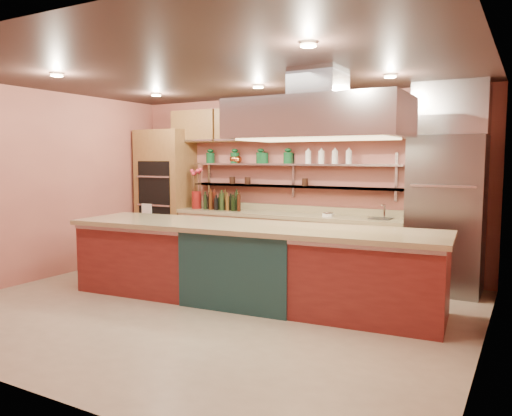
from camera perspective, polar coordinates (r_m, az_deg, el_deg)
The scene contains 21 objects.
floor at distance 6.19m, azimuth -5.25°, elevation -11.31°, with size 6.00×5.00×0.02m, color tan.
ceiling at distance 6.01m, azimuth -5.50°, elevation 15.27°, with size 6.00×5.00×0.02m, color black.
wall_back at distance 8.11m, azimuth 4.70°, elevation 2.86°, with size 6.00×0.04×2.80m, color #AC6051.
wall_front at distance 4.13m, azimuth -25.42°, elevation -0.40°, with size 6.00×0.04×2.80m, color #AC6051.
wall_left at distance 8.02m, azimuth -23.32°, elevation 2.39°, with size 0.04×5.00×2.80m, color #AC6051.
wall_right at distance 4.91m, azimuth 24.88°, elevation 0.50°, with size 0.04×5.00×2.80m, color #AC6051.
oven_stack at distance 9.16m, azimuth -10.26°, elevation 1.55°, with size 0.95×0.64×2.30m, color olive.
refrigerator at distance 7.13m, azimuth 20.88°, elevation -0.71°, with size 0.95×0.72×2.10m, color slate.
back_counter at distance 7.97m, azimuth 3.42°, elevation -3.95°, with size 3.84×0.64×0.93m, color tan.
wall_shelf_lower at distance 8.02m, azimuth 3.99°, elevation 2.48°, with size 3.60×0.26×0.03m, color #A6A8AD.
wall_shelf_upper at distance 8.01m, azimuth 4.00°, elevation 4.98°, with size 3.60×0.26×0.03m, color #A6A8AD.
upper_cabinets at distance 7.96m, azimuth 4.21°, elevation 9.66°, with size 4.60×0.36×0.55m, color olive.
range_hood at distance 5.77m, azimuth 7.08°, elevation 10.14°, with size 2.00×1.00×0.45m, color #A6A8AD.
ceiling_downlights at distance 6.16m, azimuth -4.40°, elevation 14.75°, with size 4.00×2.80×0.02m, color #FFE5A5.
island at distance 6.28m, azimuth -0.79°, elevation -6.35°, with size 4.67×1.02×0.97m, color maroon.
flower_vase at distance 8.72m, azimuth -6.80°, elevation 0.93°, with size 0.17×0.17×0.30m, color maroon.
oil_bottle_cluster at distance 8.41m, azimuth -3.75°, elevation 0.63°, with size 0.79×0.23×0.26m, color black.
kitchen_scale at distance 7.57m, azimuth 8.25°, elevation -0.64°, with size 0.15×0.11×0.08m, color silver.
bar_faucet at distance 7.40m, azimuth 14.47°, elevation -0.41°, with size 0.03×0.03×0.21m, color silver.
copper_kettle at distance 8.49m, azimuth -2.18°, elevation 5.58°, with size 0.17×0.17×0.13m, color #CA632E.
green_canister at distance 8.23m, azimuth 0.93°, elevation 5.71°, with size 0.14×0.14×0.17m, color #0E411E.
Camera 1 is at (3.36, -4.88, 1.80)m, focal length 35.00 mm.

